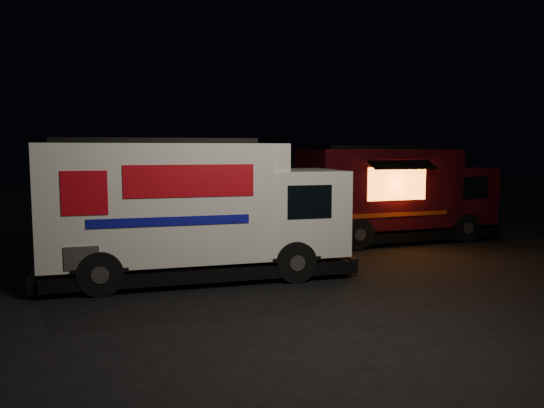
% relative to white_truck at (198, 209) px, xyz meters
% --- Properties ---
extents(ground, '(80.00, 80.00, 0.00)m').
position_rel_white_truck_xyz_m(ground, '(1.97, -1.70, -1.54)').
color(ground, black).
rests_on(ground, ground).
extents(white_truck, '(7.15, 3.80, 3.08)m').
position_rel_white_truck_xyz_m(white_truck, '(0.00, 0.00, 0.00)').
color(white_truck, silver).
rests_on(white_truck, ground).
extents(red_truck, '(6.67, 3.36, 2.97)m').
position_rel_white_truck_xyz_m(red_truck, '(7.21, 1.59, -0.06)').
color(red_truck, '#390A10').
rests_on(red_truck, ground).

